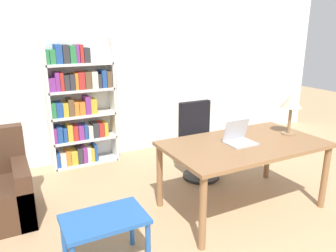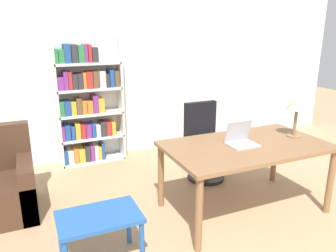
% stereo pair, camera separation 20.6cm
% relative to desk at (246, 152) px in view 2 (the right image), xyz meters
% --- Properties ---
extents(wall_back, '(8.00, 0.06, 2.70)m').
position_rel_desk_xyz_m(wall_back, '(-0.53, 2.29, 0.66)').
color(wall_back, white).
rests_on(wall_back, ground_plane).
extents(desk, '(1.75, 1.00, 0.78)m').
position_rel_desk_xyz_m(desk, '(0.00, 0.00, 0.00)').
color(desk, olive).
rests_on(desk, ground_plane).
extents(laptop, '(0.31, 0.25, 0.26)m').
position_rel_desk_xyz_m(laptop, '(-0.07, 0.02, 0.14)').
color(laptop, '#B2B2B7').
rests_on(laptop, desk).
extents(table_lamp, '(0.24, 0.24, 0.49)m').
position_rel_desk_xyz_m(table_lamp, '(0.66, 0.00, 0.47)').
color(table_lamp, olive).
rests_on(table_lamp, desk).
extents(office_chair, '(0.50, 0.50, 1.03)m').
position_rel_desk_xyz_m(office_chair, '(0.02, 0.93, -0.22)').
color(office_chair, black).
rests_on(office_chair, ground_plane).
extents(side_table_blue, '(0.68, 0.44, 0.48)m').
position_rel_desk_xyz_m(side_table_blue, '(-1.67, -0.27, -0.29)').
color(side_table_blue, '#2356A3').
rests_on(side_table_blue, ground_plane).
extents(armchair, '(0.72, 0.79, 0.94)m').
position_rel_desk_xyz_m(armchair, '(-2.48, 1.00, -0.38)').
color(armchair, '#472D1E').
rests_on(armchair, ground_plane).
extents(bookshelf, '(0.97, 0.28, 1.85)m').
position_rel_desk_xyz_m(bookshelf, '(-1.31, 2.10, 0.19)').
color(bookshelf, white).
rests_on(bookshelf, ground_plane).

